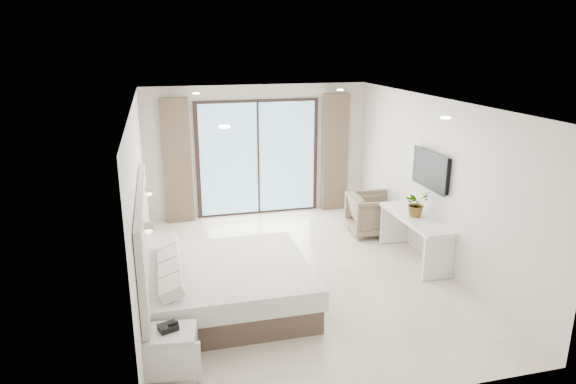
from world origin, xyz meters
The scene contains 8 objects.
ground centered at (0.00, 0.00, 0.00)m, with size 6.20×6.20×0.00m, color beige.
room_shell centered at (-0.20, 0.67, 1.58)m, with size 4.62×6.22×2.72m.
bed centered at (-1.21, -0.77, 0.32)m, with size 2.20×2.09×0.75m.
nightstand centered at (-2.02, -2.09, 0.26)m, with size 0.63×0.54×0.52m.
phone centered at (-2.02, -2.06, 0.56)m, with size 0.20×0.15×0.07m, color black.
console_desk centered at (2.04, 0.03, 0.57)m, with size 0.53×1.71×0.77m.
plant centered at (2.04, 0.06, 0.94)m, with size 0.39×0.44×0.34m, color #33662D.
armchair centered at (1.85, 1.35, 0.43)m, with size 0.83×0.78×0.85m, color #8C7E5B.
Camera 1 is at (-1.98, -7.15, 3.56)m, focal length 32.00 mm.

